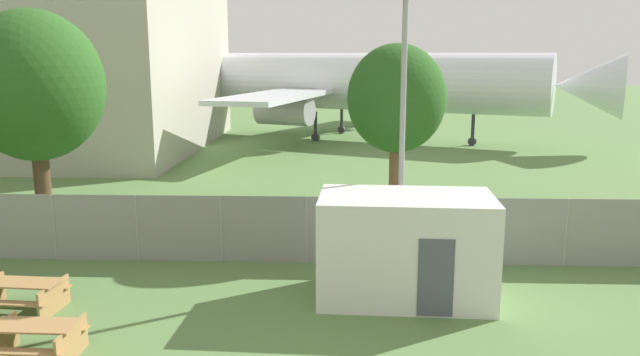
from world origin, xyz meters
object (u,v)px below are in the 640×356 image
Objects in this scene: airplane at (342,82)px; tree_near_hangar at (396,99)px; tree_far_right at (34,87)px; picnic_bench_near_cabin at (35,337)px; picnic_bench_open_grass at (20,292)px; portable_cabin at (405,247)px.

airplane is 5.59× the size of tree_near_hangar.
tree_near_hangar is 0.86× the size of tree_far_right.
picnic_bench_near_cabin is 0.23× the size of tree_far_right.
tree_near_hangar reaches higher than picnic_bench_open_grass.
tree_far_right is at bearing 159.77° from portable_cabin.
tree_near_hangar is (0.18, 5.92, 3.31)m from portable_cabin.
picnic_bench_open_grass is at bearing 123.06° from picnic_bench_near_cabin.
portable_cabin is at bearing 7.52° from picnic_bench_open_grass.
picnic_bench_near_cabin and picnic_bench_open_grass have the same top height.
picnic_bench_open_grass is (-9.41, -1.24, -0.87)m from portable_cabin.
picnic_bench_near_cabin is 2.83m from picnic_bench_open_grass.
picnic_bench_near_cabin is 0.27× the size of tree_near_hangar.
airplane is at bearing 94.38° from tree_near_hangar.
airplane is at bearing 69.27° from tree_far_right.
picnic_bench_open_grass is 8.03m from tree_far_right.
portable_cabin is 9.53m from picnic_bench_open_grass.
picnic_bench_near_cabin is 13.15m from tree_near_hangar.
picnic_bench_open_grass is at bearing -69.58° from tree_far_right.
portable_cabin is 0.59× the size of tree_far_right.
picnic_bench_near_cabin is at bearing -65.78° from tree_far_right.
picnic_bench_open_grass is at bearing -81.23° from airplane.
picnic_bench_near_cabin is at bearing -56.94° from picnic_bench_open_grass.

